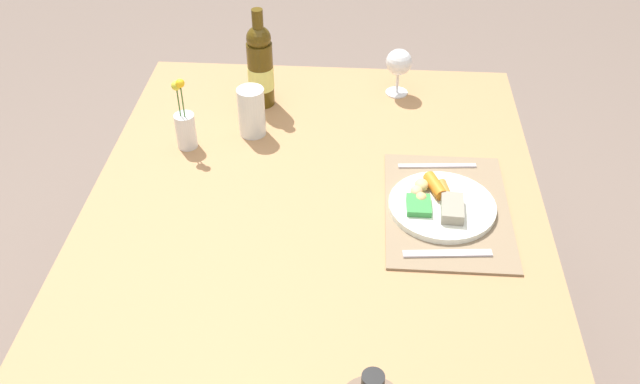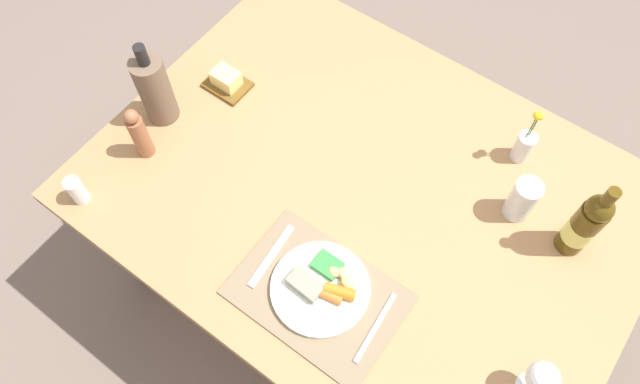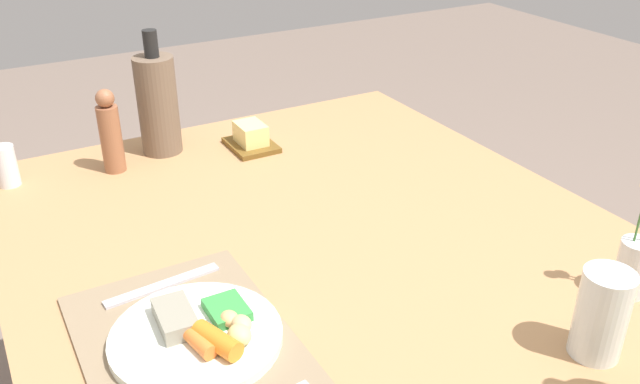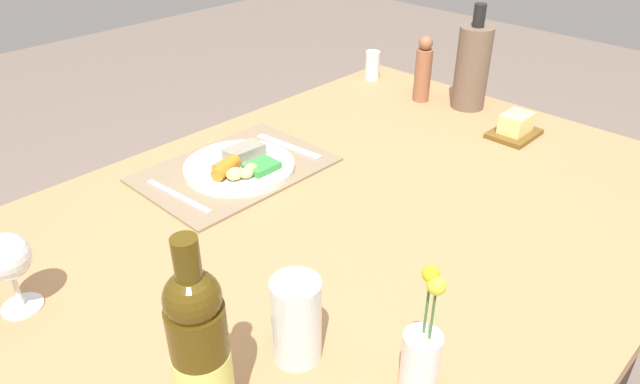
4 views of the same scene
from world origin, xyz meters
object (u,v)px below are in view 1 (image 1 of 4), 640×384
(knife, at_px, (437,166))
(water_tumbler, at_px, (252,114))
(fork, at_px, (447,253))
(flower_vase, at_px, (185,127))
(wine_glass, at_px, (399,63))
(dining_table, at_px, (312,244))
(dinner_plate, at_px, (440,204))
(wine_bottle, at_px, (260,66))

(knife, relative_size, water_tumbler, 1.45)
(fork, relative_size, knife, 0.99)
(water_tumbler, relative_size, flower_vase, 0.66)
(wine_glass, bearing_deg, flower_vase, 119.20)
(dining_table, xyz_separation_m, flower_vase, (0.28, 0.35, 0.13))
(fork, relative_size, wine_glass, 1.39)
(dining_table, relative_size, wine_glass, 10.54)
(knife, xyz_separation_m, flower_vase, (0.05, 0.65, 0.05))
(dining_table, bearing_deg, knife, -52.65)
(dinner_plate, height_order, knife, dinner_plate)
(flower_vase, bearing_deg, knife, -94.80)
(fork, height_order, flower_vase, flower_vase)
(flower_vase, height_order, wine_bottle, wine_bottle)
(dinner_plate, relative_size, knife, 1.27)
(fork, relative_size, wine_bottle, 0.68)
(knife, distance_m, wine_bottle, 0.57)
(dinner_plate, distance_m, wine_glass, 0.54)
(water_tumbler, relative_size, wine_bottle, 0.47)
(water_tumbler, distance_m, wine_glass, 0.46)
(dinner_plate, distance_m, fork, 0.16)
(wine_bottle, bearing_deg, flower_vase, 143.65)
(wine_bottle, bearing_deg, fork, -141.17)
(wine_glass, bearing_deg, knife, -165.37)
(dining_table, xyz_separation_m, water_tumbler, (0.36, 0.19, 0.13))
(dinner_plate, xyz_separation_m, knife, (0.16, -0.00, -0.01))
(dining_table, bearing_deg, dinner_plate, -77.53)
(fork, bearing_deg, wine_bottle, 33.75)
(fork, xyz_separation_m, wine_bottle, (0.60, 0.49, 0.11))
(wine_glass, bearing_deg, dinner_plate, -170.20)
(flower_vase, bearing_deg, fork, -119.81)
(dinner_plate, distance_m, water_tumbler, 0.57)
(knife, distance_m, wine_glass, 0.39)
(dinner_plate, height_order, flower_vase, flower_vase)
(dining_table, bearing_deg, water_tumbler, 27.82)
(dinner_plate, distance_m, wine_bottle, 0.66)
(fork, relative_size, flower_vase, 0.95)
(wine_bottle, bearing_deg, wine_glass, -78.03)
(dinner_plate, xyz_separation_m, wine_bottle, (0.45, 0.48, 0.10))
(dinner_plate, distance_m, knife, 0.16)
(dining_table, distance_m, water_tumbler, 0.42)
(flower_vase, bearing_deg, wine_glass, -60.80)
(wine_glass, height_order, flower_vase, flower_vase)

